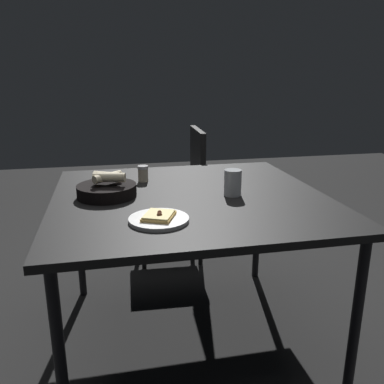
{
  "coord_description": "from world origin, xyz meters",
  "views": [
    {
      "loc": [
        -0.34,
        -1.66,
        1.25
      ],
      "look_at": [
        0.02,
        0.04,
        0.73
      ],
      "focal_mm": 37.52,
      "sensor_mm": 36.0,
      "label": 1
    }
  ],
  "objects_px": {
    "pizza_plate": "(159,219)",
    "pepper_shaker": "(143,175)",
    "bread_basket": "(107,189)",
    "chair_near": "(181,187)",
    "beer_glass": "(233,184)",
    "dining_table": "(189,206)"
  },
  "relations": [
    {
      "from": "pizza_plate",
      "to": "pepper_shaker",
      "type": "bearing_deg",
      "value": 90.41
    },
    {
      "from": "pizza_plate",
      "to": "bread_basket",
      "type": "distance_m",
      "value": 0.39
    },
    {
      "from": "pepper_shaker",
      "to": "chair_near",
      "type": "bearing_deg",
      "value": 64.94
    },
    {
      "from": "beer_glass",
      "to": "pepper_shaker",
      "type": "xyz_separation_m",
      "value": [
        -0.36,
        0.32,
        -0.01
      ]
    },
    {
      "from": "bread_basket",
      "to": "chair_near",
      "type": "xyz_separation_m",
      "value": [
        0.49,
        0.89,
        -0.27
      ]
    },
    {
      "from": "beer_glass",
      "to": "chair_near",
      "type": "xyz_separation_m",
      "value": [
        -0.05,
        0.99,
        -0.28
      ]
    },
    {
      "from": "pizza_plate",
      "to": "beer_glass",
      "type": "height_order",
      "value": "beer_glass"
    },
    {
      "from": "pepper_shaker",
      "to": "bread_basket",
      "type": "bearing_deg",
      "value": -127.96
    },
    {
      "from": "chair_near",
      "to": "dining_table",
      "type": "bearing_deg",
      "value": -98.07
    },
    {
      "from": "pizza_plate",
      "to": "pepper_shaker",
      "type": "relative_size",
      "value": 2.78
    },
    {
      "from": "dining_table",
      "to": "pizza_plate",
      "type": "height_order",
      "value": "pizza_plate"
    },
    {
      "from": "dining_table",
      "to": "chair_near",
      "type": "relative_size",
      "value": 1.33
    },
    {
      "from": "bread_basket",
      "to": "chair_near",
      "type": "relative_size",
      "value": 0.29
    },
    {
      "from": "beer_glass",
      "to": "chair_near",
      "type": "relative_size",
      "value": 0.13
    },
    {
      "from": "dining_table",
      "to": "chair_near",
      "type": "distance_m",
      "value": 0.97
    },
    {
      "from": "dining_table",
      "to": "pizza_plate",
      "type": "xyz_separation_m",
      "value": [
        -0.17,
        -0.3,
        0.06
      ]
    },
    {
      "from": "bread_basket",
      "to": "pepper_shaker",
      "type": "xyz_separation_m",
      "value": [
        0.18,
        0.23,
        0.0
      ]
    },
    {
      "from": "chair_near",
      "to": "beer_glass",
      "type": "bearing_deg",
      "value": -87.02
    },
    {
      "from": "pizza_plate",
      "to": "pepper_shaker",
      "type": "xyz_separation_m",
      "value": [
        -0.0,
        0.57,
        0.02
      ]
    },
    {
      "from": "beer_glass",
      "to": "pizza_plate",
      "type": "bearing_deg",
      "value": -144.5
    },
    {
      "from": "dining_table",
      "to": "pizza_plate",
      "type": "relative_size",
      "value": 5.36
    },
    {
      "from": "dining_table",
      "to": "chair_near",
      "type": "height_order",
      "value": "chair_near"
    }
  ]
}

